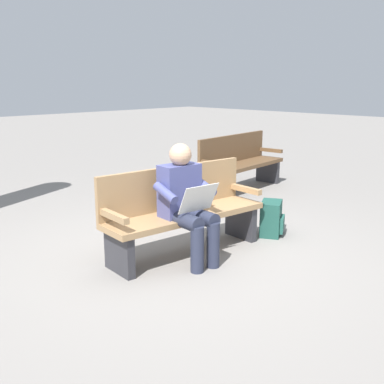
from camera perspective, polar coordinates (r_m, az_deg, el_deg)
ground_plane at (r=4.93m, az=-0.72°, el=-7.52°), size 40.00×40.00×0.00m
bench_near at (r=4.84m, az=-1.26°, el=-2.21°), size 1.84×0.67×0.90m
person_seated at (r=4.54m, az=-0.69°, el=-1.03°), size 0.60×0.60×1.18m
backpack at (r=5.52m, az=9.73°, el=-3.23°), size 0.40×0.37×0.40m
bench_far at (r=7.70m, az=5.86°, el=3.65°), size 1.84×0.64×0.90m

